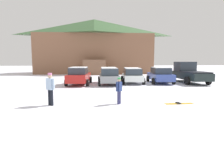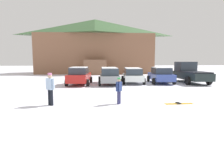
# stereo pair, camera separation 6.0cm
# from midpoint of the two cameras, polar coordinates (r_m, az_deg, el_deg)

# --- Properties ---
(ground) EXTENTS (160.00, 160.00, 0.00)m
(ground) POSITION_cam_midpoint_polar(r_m,az_deg,el_deg) (5.92, 3.42, -16.19)
(ground) COLOR silver
(ski_lodge) EXTENTS (20.62, 10.01, 9.56)m
(ski_lodge) POSITION_cam_midpoint_polar(r_m,az_deg,el_deg) (36.85, -5.07, 10.74)
(ski_lodge) COLOR brown
(ski_lodge) RESTS_ON ground
(parked_red_sedan) EXTENTS (2.41, 4.69, 1.67)m
(parked_red_sedan) POSITION_cam_midpoint_polar(r_m,az_deg,el_deg) (19.31, -9.49, 2.37)
(parked_red_sedan) COLOR #B11E1A
(parked_red_sedan) RESTS_ON ground
(parked_grey_wagon) EXTENTS (2.15, 4.73, 1.62)m
(parked_grey_wagon) POSITION_cam_midpoint_polar(r_m,az_deg,el_deg) (19.29, -1.02, 2.55)
(parked_grey_wagon) COLOR gray
(parked_grey_wagon) RESTS_ON ground
(parked_white_suv) EXTENTS (2.41, 4.25, 1.55)m
(parked_white_suv) POSITION_cam_midpoint_polar(r_m,az_deg,el_deg) (20.24, 5.72, 2.62)
(parked_white_suv) COLOR white
(parked_white_suv) RESTS_ON ground
(parked_blue_hatchback) EXTENTS (2.45, 4.57, 1.62)m
(parked_blue_hatchback) POSITION_cam_midpoint_polar(r_m,az_deg,el_deg) (20.92, 13.54, 2.54)
(parked_blue_hatchback) COLOR #374C9D
(parked_blue_hatchback) RESTS_ON ground
(pickup_truck) EXTENTS (2.40, 5.87, 2.15)m
(pickup_truck) POSITION_cam_midpoint_polar(r_m,az_deg,el_deg) (22.27, 20.91, 2.97)
(pickup_truck) COLOR #1D2727
(pickup_truck) RESTS_ON ground
(skier_teen_in_navy_coat) EXTENTS (0.35, 0.45, 1.41)m
(skier_teen_in_navy_coat) POSITION_cam_midpoint_polar(r_m,az_deg,el_deg) (10.53, 1.87, -1.48)
(skier_teen_in_navy_coat) COLOR navy
(skier_teen_in_navy_coat) RESTS_ON ground
(skier_adult_in_blue_parka) EXTENTS (0.50, 0.44, 1.67)m
(skier_adult_in_blue_parka) POSITION_cam_midpoint_polar(r_m,az_deg,el_deg) (10.65, -17.37, -0.89)
(skier_adult_in_blue_parka) COLOR black
(skier_adult_in_blue_parka) RESTS_ON ground
(pair_of_skis) EXTENTS (1.54, 0.33, 0.08)m
(pair_of_skis) POSITION_cam_midpoint_polar(r_m,az_deg,el_deg) (11.25, 18.41, -5.30)
(pair_of_skis) COLOR yellow
(pair_of_skis) RESTS_ON ground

